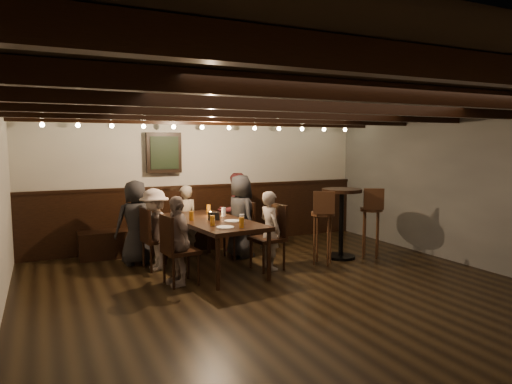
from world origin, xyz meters
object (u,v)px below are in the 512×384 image
chair_left_near (157,250)px  high_top_table (341,213)px  person_right_far (270,230)px  chair_right_near (239,240)px  person_right_near (241,216)px  bar_stool_left (323,237)px  person_bench_right (235,212)px  person_bench_left (136,222)px  bar_stool_right (371,231)px  person_bench_centre (185,220)px  person_left_near (155,229)px  dining_table (212,224)px  chair_left_far (180,263)px  person_left_far (177,241)px  chair_right_far (268,250)px

chair_left_near → high_top_table: bearing=71.4°
person_right_far → chair_right_near: bearing=1.9°
person_right_near → bar_stool_left: bearing=-142.3°
chair_right_near → person_bench_right: 0.64m
person_bench_left → person_right_far: 2.13m
person_bench_left → bar_stool_right: (3.67, -1.22, -0.23)m
person_bench_centre → person_left_near: person_left_near is taller
person_right_near → bar_stool_left: person_right_near is taller
dining_table → person_bench_left: size_ratio=1.58×
person_left_near → person_bench_right: bearing=105.3°
chair_right_near → chair_left_far: bearing=122.0°
chair_right_near → dining_table: bearing=122.0°
person_bench_right → person_right_near: 0.47m
chair_right_near → bar_stool_left: 1.43m
chair_right_near → high_top_table: high_top_table is taller
chair_left_near → bar_stool_left: 2.58m
chair_left_near → person_right_near: person_right_near is taller
bar_stool_left → bar_stool_right: bearing=32.1°
dining_table → person_left_near: bearing=149.0°
chair_left_near → person_left_far: person_left_far is taller
person_bench_left → person_bench_right: person_bench_right is taller
chair_left_far → chair_right_near: (1.33, 1.06, -0.01)m
person_left_far → bar_stool_left: person_left_far is taller
chair_left_near → person_bench_left: 0.62m
person_bench_right → person_bench_centre: bearing=-9.5°
person_right_near → bar_stool_right: (1.98, -0.96, -0.26)m
person_bench_left → person_right_far: size_ratio=1.12×
person_bench_right → person_left_near: size_ratio=1.13×
chair_right_near → person_left_near: bearing=90.0°
person_left_far → chair_left_far: bearing=90.0°
chair_left_near → person_left_near: bearing=-90.0°
chair_right_near → bar_stool_right: (2.01, -0.95, 0.15)m
person_bench_left → person_bench_centre: 0.91m
chair_right_near → bar_stool_right: 2.23m
person_left_near → person_right_near: person_right_near is taller
chair_right_far → bar_stool_left: 0.92m
person_right_far → bar_stool_left: 0.90m
bar_stool_left → bar_stool_right: same height
person_left_near → bar_stool_right: (3.47, -0.79, -0.18)m
chair_left_far → person_bench_right: (1.46, 1.52, 0.40)m
dining_table → bar_stool_right: bar_stool_right is taller
person_bench_right → person_left_near: person_bench_right is taller
person_right_near → bar_stool_right: 2.21m
dining_table → person_bench_centre: size_ratio=1.76×
chair_right_far → bar_stool_right: (1.91, -0.06, 0.14)m
chair_left_near → chair_left_far: chair_left_far is taller
chair_right_near → bar_stool_left: (1.01, -1.00, 0.15)m
chair_left_near → bar_stool_left: (2.44, -0.84, 0.15)m
chair_left_near → high_top_table: high_top_table is taller
chair_left_far → bar_stool_left: bearing=84.8°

